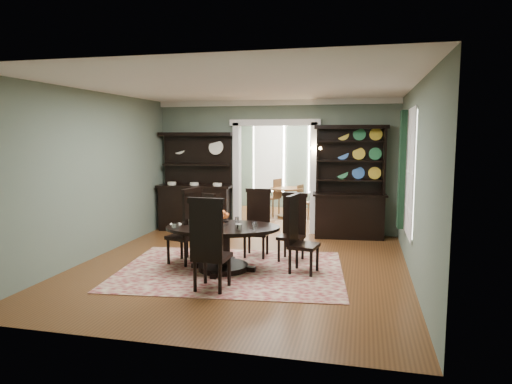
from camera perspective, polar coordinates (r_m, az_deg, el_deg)
room at (r=7.59m, az=-1.86°, el=2.29°), size 5.51×6.01×3.01m
parlor at (r=12.96m, az=4.50°, el=4.00°), size 3.51×3.50×3.01m
doorway_trim at (r=10.46m, az=2.38°, el=3.83°), size 2.08×0.25×2.57m
right_window at (r=8.24m, az=18.25°, el=2.48°), size 0.15×1.47×2.12m
wall_sconce at (r=10.16m, az=7.51°, el=5.22°), size 0.27×0.21×0.21m
rug at (r=7.62m, az=-3.14°, el=-9.73°), size 3.90×3.07×0.01m
dining_table at (r=7.53m, az=-4.14°, el=-5.97°), size 2.06×2.03×0.74m
centerpiece at (r=7.58m, az=-4.59°, el=-3.60°), size 1.52×0.98×0.25m
chair_far_left at (r=8.39m, az=-6.64°, el=-3.95°), size 0.55×0.54×1.16m
chair_far_mid at (r=8.41m, az=0.18°, el=-3.60°), size 0.48×0.43×1.24m
chair_far_right at (r=8.15m, az=4.64°, el=-4.11°), size 0.51×0.49×1.20m
chair_end_left at (r=7.90m, az=-8.47°, el=-4.02°), size 0.58×0.60×1.33m
chair_end_right at (r=7.39m, az=5.23°, el=-5.02°), size 0.52×0.54×1.27m
chair_near at (r=6.47m, az=-5.91°, el=-6.31°), size 0.53×0.50×1.36m
sideboard at (r=10.79m, az=-7.53°, el=-0.51°), size 1.77×0.72×2.28m
welsh_dresser at (r=10.08m, az=11.58°, el=-0.63°), size 1.61×0.72×2.43m
parlor_table at (r=12.31m, az=3.83°, el=-0.77°), size 0.88×0.88×0.81m
parlor_chair_left at (r=12.56m, az=2.22°, el=-0.50°), size 0.49×0.48×1.03m
parlor_chair_right at (r=12.22m, az=5.99°, el=-1.08°), size 0.42×0.41×0.90m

